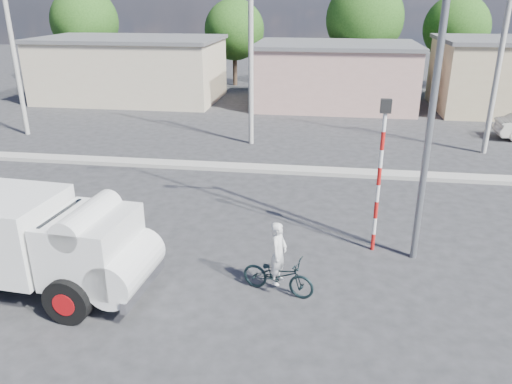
# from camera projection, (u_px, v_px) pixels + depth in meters

# --- Properties ---
(ground_plane) EXTENTS (120.00, 120.00, 0.00)m
(ground_plane) POSITION_uv_depth(u_px,v_px,m) (255.00, 267.00, 13.48)
(ground_plane) COLOR #29292C
(ground_plane) RESTS_ON ground
(median) EXTENTS (40.00, 0.80, 0.16)m
(median) POSITION_uv_depth(u_px,v_px,m) (284.00, 169.00, 20.81)
(median) COLOR #99968E
(median) RESTS_ON ground
(truck) EXTENTS (6.10, 2.75, 2.46)m
(truck) POSITION_uv_depth(u_px,v_px,m) (30.00, 240.00, 11.99)
(truck) COLOR black
(truck) RESTS_ON ground
(bicycle) EXTENTS (1.96, 1.13, 0.97)m
(bicycle) POSITION_uv_depth(u_px,v_px,m) (278.00, 275.00, 12.17)
(bicycle) COLOR black
(bicycle) RESTS_ON ground
(cyclist) EXTENTS (0.53, 0.66, 1.59)m
(cyclist) POSITION_uv_depth(u_px,v_px,m) (278.00, 264.00, 12.06)
(cyclist) COLOR silver
(cyclist) RESTS_ON ground
(traffic_pole) EXTENTS (0.28, 0.18, 4.36)m
(traffic_pole) POSITION_uv_depth(u_px,v_px,m) (380.00, 164.00, 13.47)
(traffic_pole) COLOR red
(traffic_pole) RESTS_ON ground
(streetlight) EXTENTS (2.34, 0.22, 9.00)m
(streetlight) POSITION_uv_depth(u_px,v_px,m) (429.00, 78.00, 12.20)
(streetlight) COLOR slate
(streetlight) RESTS_ON ground
(building_row) EXTENTS (37.80, 7.30, 4.44)m
(building_row) POSITION_uv_depth(u_px,v_px,m) (321.00, 73.00, 32.79)
(building_row) COLOR #C6B496
(building_row) RESTS_ON ground
(tree_row) EXTENTS (34.13, 7.32, 8.10)m
(tree_row) POSITION_uv_depth(u_px,v_px,m) (281.00, 24.00, 38.36)
(tree_row) COLOR #38281E
(tree_row) RESTS_ON ground
(utility_poles) EXTENTS (35.40, 0.24, 8.00)m
(utility_poles) POSITION_uv_depth(u_px,v_px,m) (365.00, 61.00, 22.59)
(utility_poles) COLOR #99968E
(utility_poles) RESTS_ON ground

